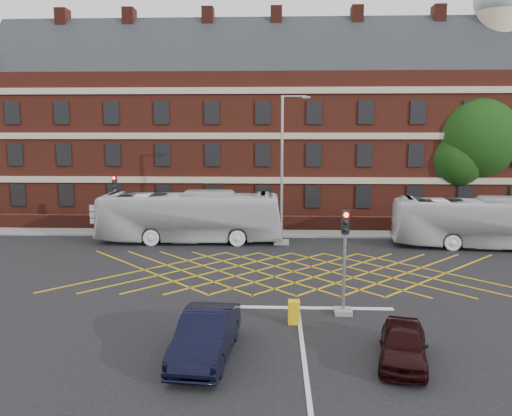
{
  "coord_description": "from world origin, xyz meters",
  "views": [
    {
      "loc": [
        -0.96,
        -23.69,
        7.39
      ],
      "look_at": [
        -1.96,
        1.5,
        3.48
      ],
      "focal_mm": 35.0,
      "sensor_mm": 36.0,
      "label": 1
    }
  ],
  "objects_px": {
    "street_lamp": "(283,193)",
    "bus_right": "(486,223)",
    "traffic_light_near": "(344,272)",
    "direction_signs": "(97,215)",
    "car_maroon": "(403,344)",
    "deciduous_tree": "(470,145)",
    "car_navy": "(206,335)",
    "utility_cabinet": "(294,312)",
    "bus_left": "(190,217)",
    "traffic_light_far": "(116,211)"
  },
  "relations": [
    {
      "from": "car_maroon",
      "to": "utility_cabinet",
      "type": "xyz_separation_m",
      "value": [
        -3.39,
        3.16,
        -0.17
      ]
    },
    {
      "from": "traffic_light_far",
      "to": "car_navy",
      "type": "bearing_deg",
      "value": -64.53
    },
    {
      "from": "direction_signs",
      "to": "utility_cabinet",
      "type": "bearing_deg",
      "value": -50.42
    },
    {
      "from": "traffic_light_far",
      "to": "street_lamp",
      "type": "xyz_separation_m",
      "value": [
        11.82,
        -2.23,
        1.6
      ]
    },
    {
      "from": "deciduous_tree",
      "to": "utility_cabinet",
      "type": "distance_m",
      "value": 28.27
    },
    {
      "from": "deciduous_tree",
      "to": "traffic_light_near",
      "type": "distance_m",
      "value": 26.05
    },
    {
      "from": "street_lamp",
      "to": "utility_cabinet",
      "type": "relative_size",
      "value": 10.6
    },
    {
      "from": "bus_right",
      "to": "deciduous_tree",
      "type": "height_order",
      "value": "deciduous_tree"
    },
    {
      "from": "car_maroon",
      "to": "traffic_light_near",
      "type": "height_order",
      "value": "traffic_light_near"
    },
    {
      "from": "bus_right",
      "to": "street_lamp",
      "type": "height_order",
      "value": "street_lamp"
    },
    {
      "from": "traffic_light_near",
      "to": "car_maroon",
      "type": "bearing_deg",
      "value": -72.42
    },
    {
      "from": "bus_right",
      "to": "deciduous_tree",
      "type": "relative_size",
      "value": 1.11
    },
    {
      "from": "bus_right",
      "to": "car_navy",
      "type": "xyz_separation_m",
      "value": [
        -15.67,
        -16.25,
        -0.86
      ]
    },
    {
      "from": "car_navy",
      "to": "utility_cabinet",
      "type": "distance_m",
      "value": 4.28
    },
    {
      "from": "deciduous_tree",
      "to": "direction_signs",
      "type": "xyz_separation_m",
      "value": [
        -28.69,
        -6.75,
        -4.9
      ]
    },
    {
      "from": "traffic_light_near",
      "to": "street_lamp",
      "type": "xyz_separation_m",
      "value": [
        -2.32,
        12.74,
        1.6
      ]
    },
    {
      "from": "bus_right",
      "to": "car_navy",
      "type": "bearing_deg",
      "value": 142.98
    },
    {
      "from": "street_lamp",
      "to": "utility_cabinet",
      "type": "bearing_deg",
      "value": -88.86
    },
    {
      "from": "car_navy",
      "to": "traffic_light_near",
      "type": "distance_m",
      "value": 6.59
    },
    {
      "from": "bus_right",
      "to": "utility_cabinet",
      "type": "bearing_deg",
      "value": 143.11
    },
    {
      "from": "bus_left",
      "to": "car_maroon",
      "type": "distance_m",
      "value": 19.97
    },
    {
      "from": "bus_right",
      "to": "direction_signs",
      "type": "xyz_separation_m",
      "value": [
        -26.24,
        3.2,
        -0.24
      ]
    },
    {
      "from": "bus_right",
      "to": "utility_cabinet",
      "type": "xyz_separation_m",
      "value": [
        -12.67,
        -13.2,
        -1.17
      ]
    },
    {
      "from": "street_lamp",
      "to": "car_navy",
      "type": "bearing_deg",
      "value": -99.15
    },
    {
      "from": "bus_left",
      "to": "direction_signs",
      "type": "bearing_deg",
      "value": 71.82
    },
    {
      "from": "direction_signs",
      "to": "street_lamp",
      "type": "bearing_deg",
      "value": -10.96
    },
    {
      "from": "bus_left",
      "to": "direction_signs",
      "type": "distance_m",
      "value": 7.47
    },
    {
      "from": "utility_cabinet",
      "to": "bus_right",
      "type": "bearing_deg",
      "value": 46.17
    },
    {
      "from": "car_navy",
      "to": "deciduous_tree",
      "type": "height_order",
      "value": "deciduous_tree"
    },
    {
      "from": "street_lamp",
      "to": "utility_cabinet",
      "type": "xyz_separation_m",
      "value": [
        0.28,
        -13.83,
        -2.91
      ]
    },
    {
      "from": "bus_right",
      "to": "direction_signs",
      "type": "distance_m",
      "value": 26.43
    },
    {
      "from": "street_lamp",
      "to": "bus_right",
      "type": "bearing_deg",
      "value": -2.78
    },
    {
      "from": "traffic_light_near",
      "to": "direction_signs",
      "type": "height_order",
      "value": "traffic_light_near"
    },
    {
      "from": "bus_left",
      "to": "utility_cabinet",
      "type": "xyz_separation_m",
      "value": [
        6.44,
        -14.18,
        -1.26
      ]
    },
    {
      "from": "deciduous_tree",
      "to": "street_lamp",
      "type": "relative_size",
      "value": 1.09
    },
    {
      "from": "bus_left",
      "to": "traffic_light_far",
      "type": "bearing_deg",
      "value": 70.77
    },
    {
      "from": "traffic_light_near",
      "to": "street_lamp",
      "type": "distance_m",
      "value": 13.05
    },
    {
      "from": "bus_right",
      "to": "deciduous_tree",
      "type": "xyz_separation_m",
      "value": [
        2.45,
        9.95,
        4.66
      ]
    },
    {
      "from": "traffic_light_near",
      "to": "utility_cabinet",
      "type": "relative_size",
      "value": 4.71
    },
    {
      "from": "car_navy",
      "to": "direction_signs",
      "type": "relative_size",
      "value": 2.1
    },
    {
      "from": "car_maroon",
      "to": "deciduous_tree",
      "type": "bearing_deg",
      "value": 79.71
    },
    {
      "from": "car_navy",
      "to": "direction_signs",
      "type": "distance_m",
      "value": 22.15
    },
    {
      "from": "bus_right",
      "to": "car_maroon",
      "type": "xyz_separation_m",
      "value": [
        -9.28,
        -16.37,
        -1.0
      ]
    },
    {
      "from": "deciduous_tree",
      "to": "bus_right",
      "type": "bearing_deg",
      "value": -103.84
    },
    {
      "from": "bus_left",
      "to": "traffic_light_near",
      "type": "xyz_separation_m",
      "value": [
        8.49,
        -13.09,
        0.06
      ]
    },
    {
      "from": "bus_left",
      "to": "bus_right",
      "type": "xyz_separation_m",
      "value": [
        19.12,
        -0.98,
        -0.09
      ]
    },
    {
      "from": "traffic_light_near",
      "to": "street_lamp",
      "type": "height_order",
      "value": "street_lamp"
    },
    {
      "from": "street_lamp",
      "to": "direction_signs",
      "type": "relative_size",
      "value": 4.37
    },
    {
      "from": "car_maroon",
      "to": "deciduous_tree",
      "type": "relative_size",
      "value": 0.35
    },
    {
      "from": "bus_right",
      "to": "car_navy",
      "type": "distance_m",
      "value": 22.59
    }
  ]
}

